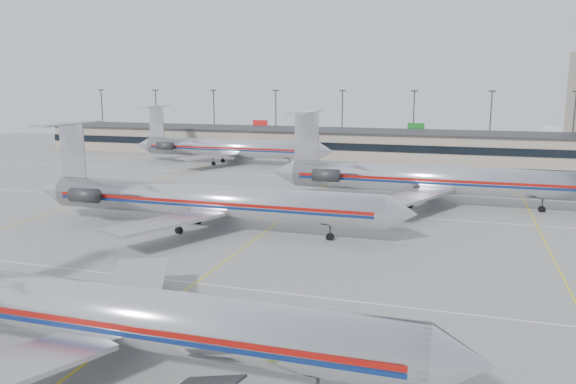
% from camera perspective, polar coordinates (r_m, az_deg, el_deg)
% --- Properties ---
extents(ground, '(260.00, 260.00, 0.00)m').
position_cam_1_polar(ground, '(40.74, -15.91, -13.53)').
color(ground, gray).
rests_on(ground, ground).
extents(apron_markings, '(160.00, 0.15, 0.02)m').
position_cam_1_polar(apron_markings, '(48.73, -9.42, -9.12)').
color(apron_markings, silver).
rests_on(apron_markings, ground).
extents(terminal, '(162.00, 17.00, 6.25)m').
position_cam_1_polar(terminal, '(131.13, 8.07, 4.87)').
color(terminal, gray).
rests_on(terminal, ground).
extents(light_mast_row, '(163.60, 0.40, 15.28)m').
position_cam_1_polar(light_mast_row, '(144.52, 9.05, 7.54)').
color(light_mast_row, '#38383D').
rests_on(light_mast_row, ground).
extents(jet_foreground, '(44.49, 26.20, 11.64)m').
position_cam_1_polar(jet_foreground, '(36.13, -19.84, -11.17)').
color(jet_foreground, silver).
rests_on(jet_foreground, ground).
extents(jet_second_row, '(46.61, 27.45, 12.20)m').
position_cam_1_polar(jet_second_row, '(65.09, -8.58, -0.80)').
color(jet_second_row, silver).
rests_on(jet_second_row, ground).
extents(jet_third_row, '(47.41, 29.16, 12.96)m').
position_cam_1_polar(jet_third_row, '(80.11, 14.04, 1.34)').
color(jet_third_row, silver).
rests_on(jet_third_row, ground).
extents(jet_back_row, '(44.62, 27.45, 12.20)m').
position_cam_1_polar(jet_back_row, '(119.35, -6.26, 4.52)').
color(jet_back_row, silver).
rests_on(jet_back_row, ground).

